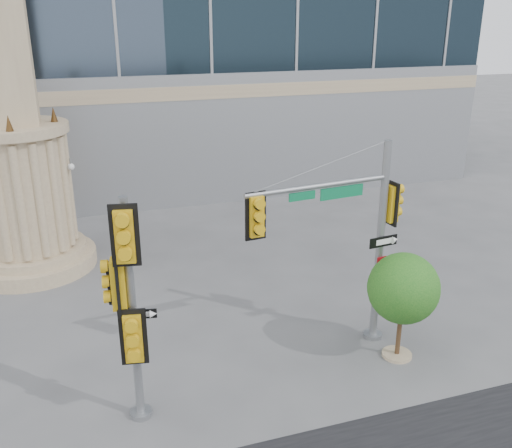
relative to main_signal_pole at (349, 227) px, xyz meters
name	(u,v)px	position (x,y,z in m)	size (l,w,h in m)	color
ground	(279,378)	(-2.16, -0.86, -3.45)	(120.00, 120.00, 0.00)	#545456
monument	(11,111)	(-8.16, 8.14, 2.07)	(4.40, 4.40, 16.60)	tan
main_signal_pole	(349,227)	(0.00, 0.00, 0.00)	(4.31, 0.86, 5.56)	slate
secondary_signal_pole	(128,298)	(-5.68, -1.29, -0.41)	(0.90, 0.76, 5.16)	slate
street_tree	(404,291)	(1.16, -0.93, -1.54)	(1.86, 1.82, 2.90)	tan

